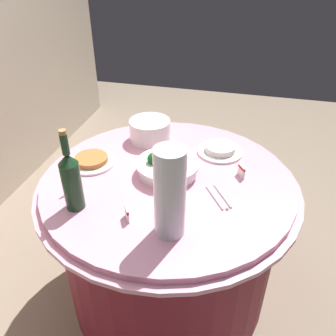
% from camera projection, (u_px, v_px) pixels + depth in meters
% --- Properties ---
extents(ground_plane, '(6.00, 6.00, 0.00)m').
position_uv_depth(ground_plane, '(168.00, 286.00, 1.94)').
color(ground_plane, gray).
extents(buffet_table, '(1.16, 1.16, 0.74)m').
position_uv_depth(buffet_table, '(168.00, 237.00, 1.74)').
color(buffet_table, maroon).
rests_on(buffet_table, ground_plane).
extents(broccoli_bowl, '(0.28, 0.28, 0.12)m').
position_uv_depth(broccoli_bowl, '(167.00, 165.00, 1.53)').
color(broccoli_bowl, white).
rests_on(broccoli_bowl, buffet_table).
extents(plate_stack, '(0.21, 0.21, 0.11)m').
position_uv_depth(plate_stack, '(150.00, 130.00, 1.79)').
color(plate_stack, white).
rests_on(plate_stack, buffet_table).
extents(wine_bottle, '(0.07, 0.07, 0.34)m').
position_uv_depth(wine_bottle, '(71.00, 180.00, 1.30)').
color(wine_bottle, '#193B1E').
rests_on(wine_bottle, buffet_table).
extents(decorative_fruit_vase, '(0.11, 0.11, 0.34)m').
position_uv_depth(decorative_fruit_vase, '(170.00, 196.00, 1.17)').
color(decorative_fruit_vase, silver).
rests_on(decorative_fruit_vase, buffet_table).
extents(serving_tongs, '(0.16, 0.12, 0.01)m').
position_uv_depth(serving_tongs, '(219.00, 198.00, 1.41)').
color(serving_tongs, silver).
rests_on(serving_tongs, buffet_table).
extents(food_plate_rice, '(0.22, 0.22, 0.04)m').
position_uv_depth(food_plate_rice, '(220.00, 150.00, 1.70)').
color(food_plate_rice, white).
rests_on(food_plate_rice, buffet_table).
extents(food_plate_peanuts, '(0.22, 0.22, 0.03)m').
position_uv_depth(food_plate_peanuts, '(91.00, 161.00, 1.62)').
color(food_plate_peanuts, white).
rests_on(food_plate_peanuts, buffet_table).
extents(label_placard_front, '(0.05, 0.03, 0.05)m').
position_uv_depth(label_placard_front, '(241.00, 171.00, 1.53)').
color(label_placard_front, white).
rests_on(label_placard_front, buffet_table).
extents(label_placard_mid, '(0.05, 0.03, 0.05)m').
position_uv_depth(label_placard_mid, '(69.00, 186.00, 1.43)').
color(label_placard_mid, white).
rests_on(label_placard_mid, buffet_table).
extents(label_placard_rear, '(0.05, 0.03, 0.05)m').
position_uv_depth(label_placard_rear, '(127.00, 213.00, 1.29)').
color(label_placard_rear, white).
rests_on(label_placard_rear, buffet_table).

